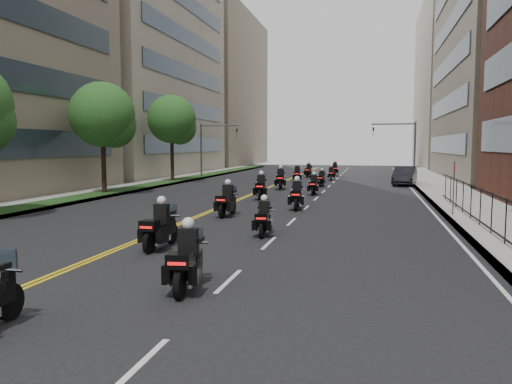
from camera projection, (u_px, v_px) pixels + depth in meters
sidewalk_right at (463, 201)px, 29.91m from camera, size 4.00×90.00×0.15m
sidewalk_left at (102, 192)px, 35.33m from camera, size 4.00×90.00×0.15m
grass_strip at (112, 191)px, 35.14m from camera, size 2.00×90.00×0.04m
building_right_far at (471, 84)px, 77.95m from camera, size 15.00×28.00×26.00m
building_left_mid at (124, 29)px, 58.31m from camera, size 16.11×28.00×34.00m
building_left_far at (207, 91)px, 87.78m from camera, size 16.00×28.00×26.00m
iron_fence at (498, 217)px, 17.45m from camera, size 0.05×28.00×1.50m
street_trees at (55, 115)px, 28.44m from camera, size 4.40×38.40×7.98m
traffic_signal_right at (404, 142)px, 46.61m from camera, size 4.09×0.20×5.60m
traffic_signal_left at (210, 142)px, 50.92m from camera, size 4.09×0.20×5.60m
motorcycle_1 at (187, 262)px, 11.70m from camera, size 0.69×2.31×1.71m
motorcycle_2 at (160, 228)px, 16.35m from camera, size 0.55×2.36×1.74m
motorcycle_3 at (264, 219)px, 18.84m from camera, size 0.57×2.08×1.54m
motorcycle_4 at (227, 202)px, 23.90m from camera, size 0.56×2.41×1.78m
motorcycle_5 at (297, 196)px, 26.46m from camera, size 0.64×2.41×1.77m
motorcycle_6 at (261, 188)px, 31.37m from camera, size 0.73×2.46×1.81m
motorcycle_7 at (314, 186)px, 34.36m from camera, size 0.50×2.16×1.59m
motorcycle_8 at (281, 180)px, 38.67m from camera, size 0.76×2.53×1.87m
motorcycle_9 at (321, 179)px, 41.19m from camera, size 0.52×2.07×1.53m
motorcycle_10 at (297, 175)px, 45.64m from camera, size 0.69×2.37×1.75m
motorcycle_11 at (331, 174)px, 48.65m from camera, size 0.56×2.06×1.52m
motorcycle_12 at (308, 171)px, 53.07m from camera, size 0.56×2.25×1.66m
motorcycle_13 at (335, 170)px, 56.06m from camera, size 0.57×2.36×1.74m
parked_sedan at (405, 176)px, 42.64m from camera, size 2.40×5.04×1.60m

